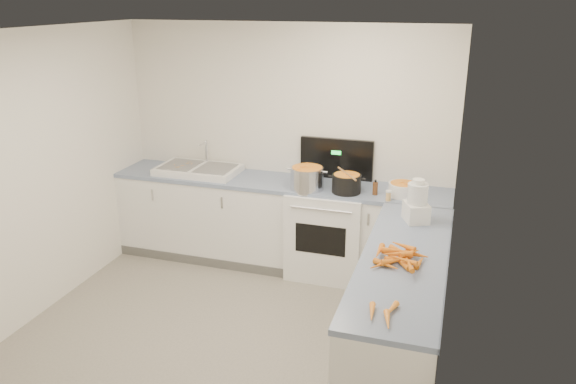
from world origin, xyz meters
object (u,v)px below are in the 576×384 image
(stove, at_px, (328,229))
(steel_pot, at_px, (307,179))
(mixing_bowl, at_px, (403,189))
(food_processor, at_px, (417,203))
(sink, at_px, (198,170))
(black_pot, at_px, (346,185))
(spice_jar, at_px, (388,196))
(extract_bottle, at_px, (375,188))

(stove, distance_m, steel_pot, 0.61)
(mixing_bowl, bearing_deg, food_processor, -73.55)
(sink, relative_size, food_processor, 2.32)
(black_pot, height_order, spice_jar, black_pot)
(sink, xyz_separation_m, spice_jar, (2.07, -0.25, 0.00))
(stove, bearing_deg, sink, 179.38)
(mixing_bowl, relative_size, food_processor, 0.74)
(mixing_bowl, bearing_deg, spice_jar, -122.27)
(sink, distance_m, steel_pot, 1.27)
(food_processor, bearing_deg, sink, 163.82)
(extract_bottle, distance_m, spice_jar, 0.19)
(black_pot, distance_m, mixing_bowl, 0.54)
(steel_pot, relative_size, food_processor, 0.89)
(steel_pot, bearing_deg, black_pot, 2.04)
(extract_bottle, bearing_deg, spice_jar, -41.61)
(sink, relative_size, steel_pot, 2.62)
(stove, distance_m, mixing_bowl, 0.90)
(sink, height_order, black_pot, sink)
(steel_pot, distance_m, black_pot, 0.39)
(sink, bearing_deg, extract_bottle, -3.70)
(stove, xyz_separation_m, steel_pot, (-0.19, -0.14, 0.57))
(extract_bottle, bearing_deg, sink, 176.30)
(food_processor, bearing_deg, black_pot, 142.66)
(stove, height_order, spice_jar, stove)
(spice_jar, bearing_deg, stove, 158.99)
(black_pot, height_order, food_processor, food_processor)
(mixing_bowl, height_order, spice_jar, mixing_bowl)
(sink, distance_m, mixing_bowl, 2.18)
(extract_bottle, bearing_deg, mixing_bowl, 10.58)
(steel_pot, distance_m, extract_bottle, 0.67)
(steel_pot, distance_m, spice_jar, 0.82)
(sink, xyz_separation_m, steel_pot, (1.26, -0.16, 0.06))
(stove, xyz_separation_m, sink, (-1.45, 0.02, 0.50))
(sink, xyz_separation_m, black_pot, (1.65, -0.14, 0.04))
(extract_bottle, bearing_deg, food_processor, -52.15)
(black_pot, distance_m, extract_bottle, 0.28)
(mixing_bowl, relative_size, extract_bottle, 2.19)
(extract_bottle, bearing_deg, stove, 167.05)
(black_pot, relative_size, food_processor, 0.75)
(sink, height_order, extract_bottle, sink)
(black_pot, distance_m, spice_jar, 0.44)
(spice_jar, bearing_deg, steel_pot, 173.18)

